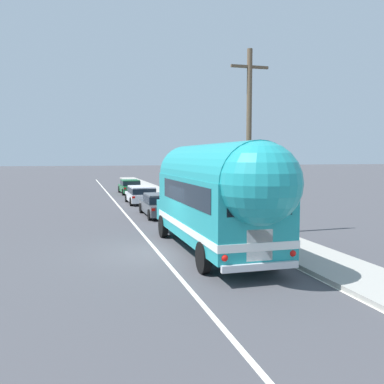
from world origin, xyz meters
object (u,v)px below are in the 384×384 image
Objects in this scene: utility_pole at (249,140)px; painted_bus at (217,193)px; car_second at (141,194)px; car_third at (130,186)px; car_lead at (159,204)px.

utility_pole is 5.00m from painted_bus.
car_third is at bearing 88.23° from car_second.
painted_bus is 10.85m from car_lead.
utility_pole is 1.79× the size of car_third.
car_third is at bearing 96.57° from utility_pole.
car_third is (0.18, 15.97, 0.00)m from car_lead.
painted_bus is 2.50× the size of car_second.
painted_bus is 2.26× the size of car_lead.
car_lead is 6.92m from car_second.
car_lead is 15.97m from car_third.
utility_pole is at bearing 52.57° from painted_bus.
car_third is (0.09, 26.71, -1.56)m from painted_bus.
car_second and car_third have the same top height.
car_lead is at bearing -90.63° from car_third.
car_third is (-2.66, 23.12, -3.68)m from utility_pole.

